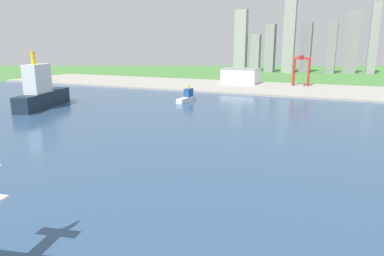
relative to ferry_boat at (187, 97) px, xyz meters
name	(u,v)px	position (x,y,z in m)	size (l,w,h in m)	color
ground_plane	(234,116)	(67.21, -53.19, -4.65)	(2400.00, 2400.00, 0.00)	#48813C
water_bay	(207,132)	(67.21, -113.19, -4.57)	(840.00, 360.00, 0.15)	#2D4C70
industrial_pier	(278,89)	(67.21, 136.81, -3.40)	(840.00, 140.00, 2.50)	#A29D93
ferry_boat	(187,97)	(0.00, 0.00, 0.00)	(7.35, 35.19, 16.12)	white
cargo_ship	(41,92)	(-106.16, -88.42, 9.74)	(39.96, 79.62, 50.90)	#192838
port_crane_red	(301,64)	(89.56, 173.34, 26.89)	(21.94, 44.11, 40.77)	#B72D23
warehouse_main	(241,76)	(6.15, 172.02, 8.64)	(50.58, 39.25, 21.54)	white
distant_skyline	(301,43)	(50.14, 463.88, 56.45)	(288.84, 66.74, 157.00)	#9C9D9C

